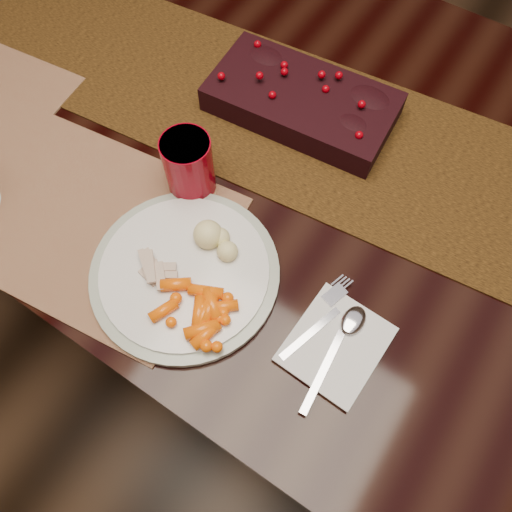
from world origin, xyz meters
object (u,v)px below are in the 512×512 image
Objects in this scene: dinner_plate at (185,272)px; dining_table at (304,250)px; baby_carrots at (194,304)px; red_cup at (189,166)px; placemat_main at (91,223)px; napkin at (336,344)px; turkey_shreds at (153,271)px; mashed_potatoes at (225,231)px; centerpiece at (302,98)px.

dining_table is at bearing 79.50° from dinner_plate.
baby_carrots is (0.05, -0.04, 0.02)m from dinner_plate.
dining_table is at bearing 50.52° from red_cup.
napkin is (0.44, 0.04, 0.00)m from placemat_main.
dinner_plate reaches higher than placemat_main.
baby_carrots is at bearing -13.43° from placemat_main.
turkey_shreds is (0.15, -0.02, 0.03)m from placemat_main.
placemat_main is at bearing -126.48° from dining_table.
placemat_main is at bearing 173.11° from turkey_shreds.
dinner_plate reaches higher than napkin.
mashed_potatoes reaches higher than dining_table.
red_cup is (-0.07, -0.24, 0.02)m from centerpiece.
baby_carrots is at bearing -52.25° from red_cup.
baby_carrots is (0.24, -0.03, 0.03)m from placemat_main.
placemat_main is at bearing -172.24° from napkin.
red_cup is at bearing 107.85° from turkey_shreds.
dining_table is at bearing 74.84° from turkey_shreds.
dinner_plate is 0.17m from red_cup.
centerpiece is 0.45m from napkin.
red_cup reaches higher than placemat_main.
mashed_potatoes is at bearing 75.13° from dinner_plate.
napkin is 0.36m from red_cup.
centerpiece is 4.43× the size of turkey_shreds.
red_cup reaches higher than dinner_plate.
mashed_potatoes reaches higher than turkey_shreds.
red_cup reaches higher than turkey_shreds.
placemat_main is at bearing -112.65° from centerpiece.
placemat_main is 3.96× the size of red_cup.
baby_carrots is at bearing -6.17° from turkey_shreds.
mashed_potatoes is at bearing 62.54° from turkey_shreds.
turkey_shreds is at bearing -165.84° from napkin.
mashed_potatoes reaches higher than napkin.
napkin is (0.23, -0.05, -0.04)m from mashed_potatoes.
napkin is at bearing 11.87° from turkey_shreds.
mashed_potatoes is 0.12m from turkey_shreds.
dining_table is at bearing 125.55° from napkin.
red_cup is (-0.05, 0.17, 0.03)m from turkey_shreds.
turkey_shreds is at bearing -140.42° from dinner_plate.
baby_carrots is 0.23m from red_cup.
centerpiece is at bearing 60.55° from placemat_main.
mashed_potatoes is at bearing -28.46° from red_cup.
dining_table is 0.52m from napkin.
centerpiece is 0.26m from red_cup.
mashed_potatoes is at bearing 16.83° from placemat_main.
mashed_potatoes is 0.13m from red_cup.
dining_table is 16.21× the size of red_cup.
centerpiece is (-0.08, 0.06, 0.41)m from dining_table.
red_cup reaches higher than mashed_potatoes.
red_cup reaches higher than dining_table.
mashed_potatoes reaches higher than placemat_main.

